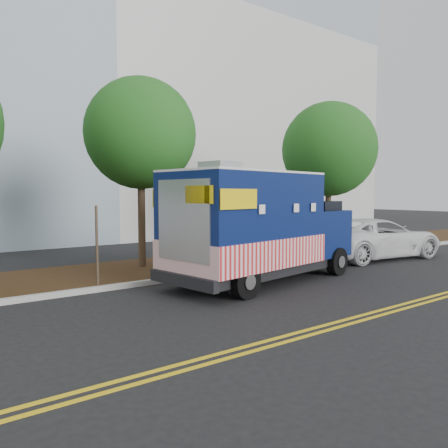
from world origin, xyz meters
TOP-DOWN VIEW (x-y plane):
  - ground at (0.00, 0.00)m, footprint 120.00×120.00m
  - curb at (0.00, 1.40)m, footprint 120.00×0.18m
  - mulch_strip at (0.00, 3.50)m, footprint 120.00×4.00m
  - centerline_near at (0.00, -4.45)m, footprint 120.00×0.10m
  - centerline_far at (0.00, -4.70)m, footprint 120.00×0.10m
  - office_building at (2.00, 22.00)m, footprint 46.00×20.00m
  - tree_b at (-0.69, 3.76)m, footprint 3.87×3.87m
  - tree_c at (8.39, 3.02)m, footprint 4.31×4.31m
  - sign_post at (-3.09, 1.69)m, footprint 0.06×0.06m
  - food_truck at (1.20, -0.28)m, footprint 7.16×3.59m
  - white_car at (8.64, 0.65)m, footprint 6.37×3.55m

SIDE VIEW (x-z plane):
  - ground at x=0.00m, z-range 0.00..0.00m
  - centerline_near at x=0.00m, z-range 0.00..0.01m
  - centerline_far at x=0.00m, z-range 0.00..0.01m
  - curb at x=0.00m, z-range 0.00..0.15m
  - mulch_strip at x=0.00m, z-range 0.00..0.15m
  - white_car at x=8.64m, z-range 0.00..1.69m
  - sign_post at x=-3.09m, z-range 0.00..2.40m
  - food_truck at x=1.20m, z-range -0.17..3.44m
  - tree_c at x=8.39m, z-range 1.30..8.21m
  - tree_b at x=-0.69m, z-range 1.43..8.20m
  - office_building at x=2.00m, z-range 0.00..30.40m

